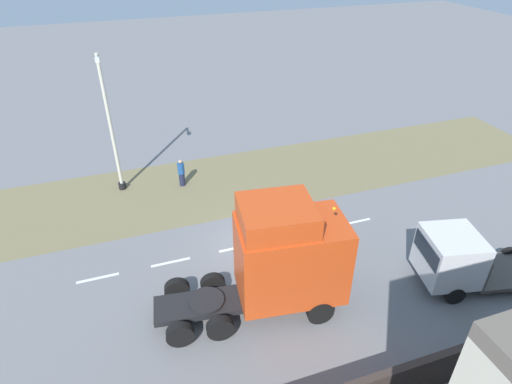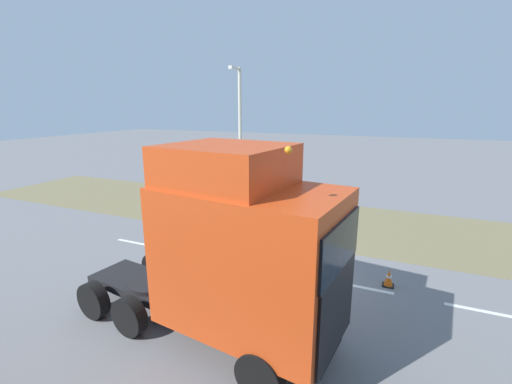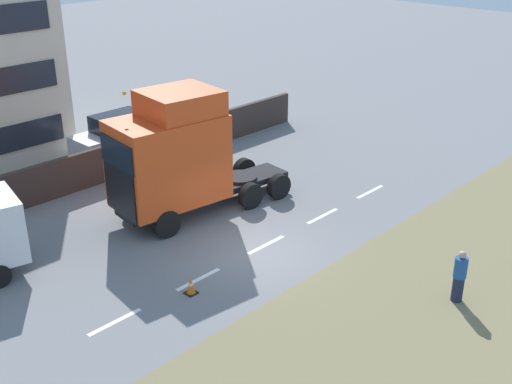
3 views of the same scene
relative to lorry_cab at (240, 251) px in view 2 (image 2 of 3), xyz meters
The scene contains 7 objects.
ground_plane 4.71m from the lorry_cab, behind, with size 120.00×120.00×0.00m, color slate.
grass_verge 10.31m from the lorry_cab, behind, with size 7.00×44.00×0.01m.
lane_markings 4.76m from the lorry_cab, behind, with size 0.16×14.60×0.00m.
lorry_cab is the anchor object (origin of this frame).
lamp_post 12.59m from the lorry_cab, 154.01° to the right, with size 1.33×0.42×7.81m.
pedestrian 10.90m from the lorry_cab, 168.74° to the right, with size 0.39×0.39×1.70m.
traffic_cone_lead 5.91m from the lorry_cab, 144.33° to the left, with size 0.36×0.36×0.58m.
Camera 2 is at (10.60, 3.23, 5.74)m, focal length 24.00 mm.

